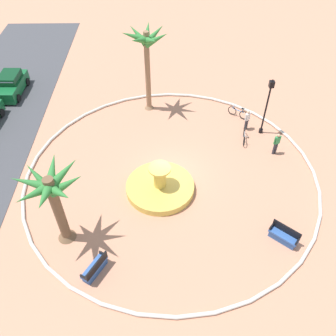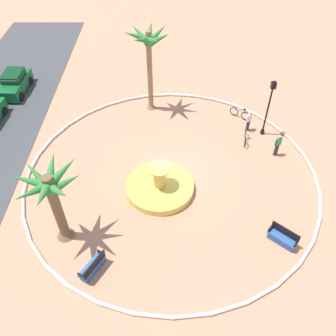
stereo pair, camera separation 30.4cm
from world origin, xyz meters
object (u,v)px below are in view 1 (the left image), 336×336
bicycle_red_frame (238,113)px  palm_tree_by_curb (52,194)px  fountain (160,187)px  person_cyclist_photo (277,143)px  palm_tree_near_fountain (146,48)px  person_cyclist_helmet (247,119)px  bench_east (95,268)px  bench_west (283,236)px  lamppost (267,103)px  parked_car_rightmost (11,85)px  bicycle_by_lamppost (244,136)px

bicycle_red_frame → palm_tree_by_curb: bearing=134.2°
fountain → person_cyclist_photo: (3.21, -7.81, 0.66)m
palm_tree_by_curb → bicycle_red_frame: palm_tree_by_curb is taller
palm_tree_near_fountain → person_cyclist_helmet: palm_tree_near_fountain is taller
bicycle_red_frame → person_cyclist_helmet: 1.63m
person_cyclist_helmet → person_cyclist_photo: 3.09m
bench_east → bicycle_red_frame: size_ratio=1.18×
palm_tree_near_fountain → bench_west: 15.32m
bench_west → person_cyclist_photo: (7.00, -1.18, 0.60)m
lamppost → person_cyclist_photo: (-2.29, -0.44, -1.62)m
bicycle_red_frame → person_cyclist_photo: (-4.21, -1.83, 0.57)m
bench_west → parked_car_rightmost: bearing=51.7°
parked_car_rightmost → bicycle_red_frame: bearing=-101.5°
person_cyclist_photo → bicycle_red_frame: bearing=23.5°
fountain → palm_tree_near_fountain: palm_tree_near_fountain is taller
bicycle_by_lamppost → person_cyclist_helmet: size_ratio=1.04×
palm_tree_by_curb → bicycle_red_frame: 15.80m
fountain → bicycle_red_frame: fountain is taller
bench_west → bicycle_red_frame: bearing=3.4°
bench_west → person_cyclist_photo: person_cyclist_photo is taller
palm_tree_near_fountain → bench_east: bearing=170.4°
palm_tree_by_curb → person_cyclist_helmet: 14.98m
palm_tree_near_fountain → person_cyclist_helmet: size_ratio=3.94×
fountain → bicycle_by_lamppost: size_ratio=2.45×
bench_east → person_cyclist_helmet: 14.95m
bicycle_by_lamppost → bench_east: bearing=137.7°
bicycle_red_frame → bicycle_by_lamppost: same height
bicycle_by_lamppost → parked_car_rightmost: (6.51, 18.21, 0.40)m
fountain → bench_west: (-3.79, -6.63, 0.06)m
lamppost → person_cyclist_helmet: size_ratio=2.69×
palm_tree_by_curb → fountain: bearing=-56.7°
fountain → bicycle_by_lamppost: 7.56m
person_cyclist_helmet → person_cyclist_photo: (-2.72, -1.48, 0.03)m
palm_tree_by_curb → lamppost: (8.86, -12.48, -1.01)m
fountain → palm_tree_near_fountain: (8.74, 0.85, 4.72)m
bench_east → parked_car_rightmost: size_ratio=0.40×
bench_east → fountain: bearing=-30.7°
bicycle_red_frame → person_cyclist_helmet: person_cyclist_helmet is taller
person_cyclist_helmet → person_cyclist_photo: person_cyclist_photo is taller
bench_west → lamppost: (9.29, -0.73, 2.22)m
palm_tree_near_fountain → bicycle_by_lamppost: 9.21m
palm_tree_by_curb → palm_tree_near_fountain: bearing=-19.4°
lamppost → palm_tree_near_fountain: bearing=68.5°
bicycle_red_frame → bicycle_by_lamppost: size_ratio=0.81×
palm_tree_by_curb → lamppost: size_ratio=1.11×
bench_east → bicycle_by_lamppost: bearing=-42.3°
palm_tree_near_fountain → parked_car_rightmost: size_ratio=1.59×
bicycle_by_lamppost → person_cyclist_photo: person_cyclist_photo is taller
fountain → palm_tree_near_fountain: size_ratio=0.65×
bicycle_red_frame → person_cyclist_photo: person_cyclist_photo is taller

